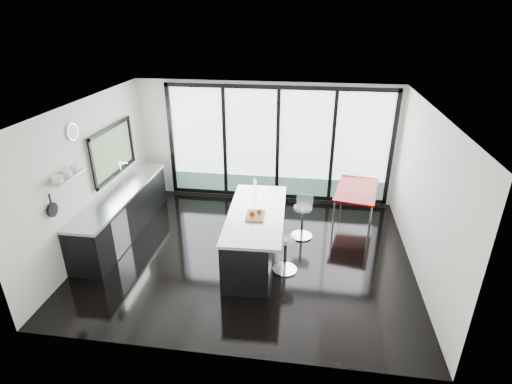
% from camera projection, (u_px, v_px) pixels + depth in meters
% --- Properties ---
extents(floor, '(6.00, 5.00, 0.00)m').
position_uv_depth(floor, '(249.00, 253.00, 7.63)').
color(floor, black).
rests_on(floor, ground).
extents(ceiling, '(6.00, 5.00, 0.00)m').
position_uv_depth(ceiling, '(247.00, 107.00, 6.46)').
color(ceiling, white).
rests_on(ceiling, wall_back).
extents(wall_back, '(6.00, 0.09, 2.80)m').
position_uv_depth(wall_back, '(276.00, 149.00, 9.28)').
color(wall_back, silver).
rests_on(wall_back, ground).
extents(wall_front, '(6.00, 0.00, 2.80)m').
position_uv_depth(wall_front, '(215.00, 269.00, 4.80)').
color(wall_front, silver).
rests_on(wall_front, ground).
extents(wall_left, '(0.26, 5.00, 2.80)m').
position_uv_depth(wall_left, '(96.00, 163.00, 7.60)').
color(wall_left, silver).
rests_on(wall_left, ground).
extents(wall_right, '(0.00, 5.00, 2.80)m').
position_uv_depth(wall_right, '(425.00, 196.00, 6.66)').
color(wall_right, silver).
rests_on(wall_right, ground).
extents(counter_cabinets, '(0.69, 3.24, 1.36)m').
position_uv_depth(counter_cabinets, '(122.00, 212.00, 8.14)').
color(counter_cabinets, black).
rests_on(counter_cabinets, floor).
extents(island, '(1.08, 2.39, 1.25)m').
position_uv_depth(island, '(252.00, 235.00, 7.29)').
color(island, black).
rests_on(island, floor).
extents(bar_stool_near, '(0.55, 0.55, 0.69)m').
position_uv_depth(bar_stool_near, '(285.00, 254.00, 6.98)').
color(bar_stool_near, silver).
rests_on(bar_stool_near, floor).
extents(bar_stool_far, '(0.51, 0.51, 0.69)m').
position_uv_depth(bar_stool_far, '(302.00, 222.00, 8.03)').
color(bar_stool_far, silver).
rests_on(bar_stool_far, floor).
extents(red_table, '(1.07, 1.56, 0.77)m').
position_uv_depth(red_table, '(355.00, 205.00, 8.63)').
color(red_table, '#770200').
rests_on(red_table, floor).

